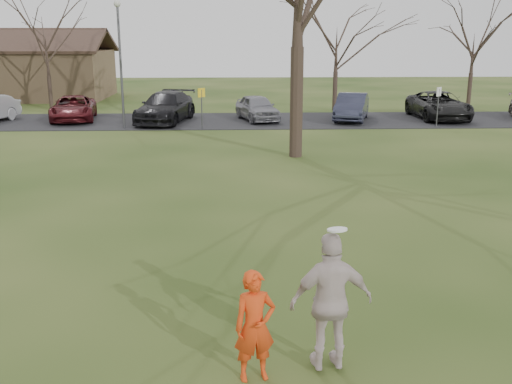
% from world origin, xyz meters
% --- Properties ---
extents(ground, '(120.00, 120.00, 0.00)m').
position_xyz_m(ground, '(0.00, 0.00, 0.00)').
color(ground, '#1E380F').
rests_on(ground, ground).
extents(parking_strip, '(62.00, 6.50, 0.04)m').
position_xyz_m(parking_strip, '(0.00, 25.00, 0.02)').
color(parking_strip, black).
rests_on(parking_strip, ground).
extents(player_defender, '(0.65, 0.50, 1.58)m').
position_xyz_m(player_defender, '(-0.20, -0.43, 0.79)').
color(player_defender, red).
rests_on(player_defender, ground).
extents(car_2, '(2.96, 5.13, 1.35)m').
position_xyz_m(car_2, '(-9.26, 25.36, 0.71)').
color(car_2, '#4F1217').
rests_on(car_2, parking_strip).
extents(car_3, '(3.28, 5.84, 1.60)m').
position_xyz_m(car_3, '(-4.09, 24.50, 0.84)').
color(car_3, black).
rests_on(car_3, parking_strip).
extents(car_4, '(2.67, 4.40, 1.40)m').
position_xyz_m(car_4, '(0.91, 24.96, 0.74)').
color(car_4, gray).
rests_on(car_4, parking_strip).
extents(car_5, '(2.79, 4.72, 1.47)m').
position_xyz_m(car_5, '(6.15, 24.79, 0.77)').
color(car_5, '#2A2C3F').
rests_on(car_5, parking_strip).
extents(car_6, '(2.52, 5.45, 1.51)m').
position_xyz_m(car_6, '(11.17, 25.18, 0.80)').
color(car_6, black).
rests_on(car_6, parking_strip).
extents(catching_play, '(1.22, 0.63, 2.10)m').
position_xyz_m(catching_play, '(0.87, -0.28, 1.06)').
color(catching_play, beige).
rests_on(catching_play, ground).
extents(lamp_post, '(0.34, 0.34, 6.27)m').
position_xyz_m(lamp_post, '(-6.00, 22.50, 3.97)').
color(lamp_post, '#47474C').
rests_on(lamp_post, ground).
extents(sign_yellow, '(0.35, 0.35, 2.08)m').
position_xyz_m(sign_yellow, '(-2.00, 22.00, 1.45)').
color(sign_yellow, '#47474C').
rests_on(sign_yellow, ground).
extents(sign_white, '(0.35, 0.35, 2.08)m').
position_xyz_m(sign_white, '(10.00, 22.00, 1.45)').
color(sign_white, '#47474C').
rests_on(sign_white, ground).
extents(small_tree_row, '(55.00, 5.90, 8.50)m').
position_xyz_m(small_tree_row, '(4.38, 30.06, 3.89)').
color(small_tree_row, '#352821').
rests_on(small_tree_row, ground).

